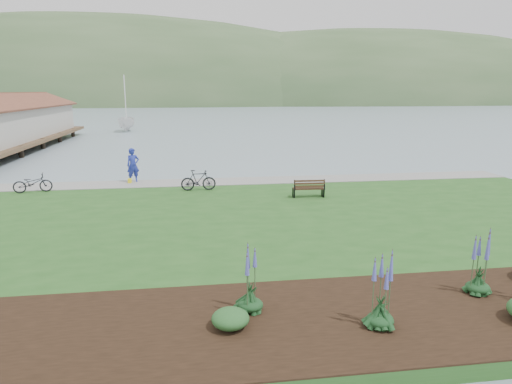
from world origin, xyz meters
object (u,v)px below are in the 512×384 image
Objects in this scene: bicycle_a at (33,183)px; person at (133,162)px; park_bench at (309,188)px; sailboat at (127,131)px.

person is at bearing -79.46° from bicycle_a.
person reaches higher than park_bench.
person is at bearing 152.80° from park_bench.
person is 1.23× the size of bicycle_a.
bicycle_a is (-13.99, 3.14, 0.02)m from park_bench.
park_bench is at bearing -71.57° from sailboat.
park_bench is 0.83× the size of bicycle_a.
person is at bearing -81.78° from sailboat.
person reaches higher than bicycle_a.
sailboat is at bearing -11.16° from bicycle_a.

